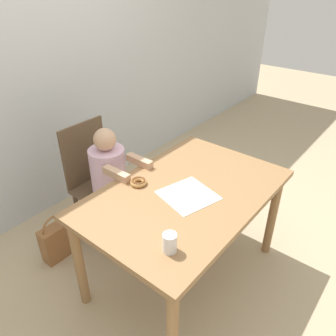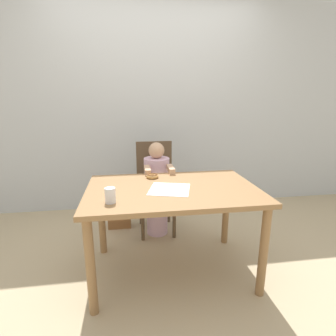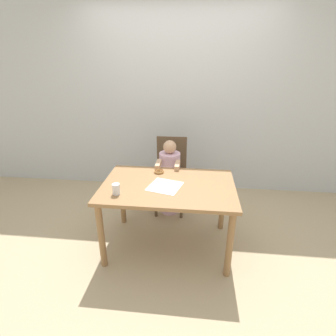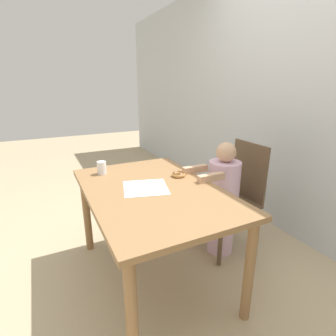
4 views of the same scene
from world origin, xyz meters
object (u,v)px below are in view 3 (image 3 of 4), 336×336
at_px(donut, 159,171).
at_px(child_figure, 170,178).
at_px(cup, 116,189).
at_px(chair, 171,174).
at_px(handbag, 142,193).

bearing_deg(donut, child_figure, 78.35).
height_order(donut, cup, cup).
bearing_deg(donut, chair, 81.28).
xyz_separation_m(donut, handbag, (-0.32, 0.55, -0.58)).
bearing_deg(child_figure, donut, -101.65).
relative_size(child_figure, cup, 9.58).
height_order(handbag, cup, cup).
distance_m(child_figure, handbag, 0.54).
distance_m(child_figure, cup, 1.00).
distance_m(chair, cup, 1.11).
bearing_deg(donut, cup, -122.12).
relative_size(donut, cup, 1.03).
height_order(chair, handbag, chair).
height_order(chair, child_figure, child_figure).
relative_size(chair, cup, 9.28).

